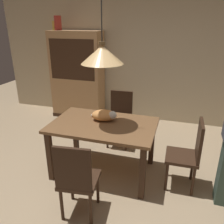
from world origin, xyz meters
The scene contains 11 objects.
ground centered at (0.00, 0.00, 0.00)m, with size 10.00×10.00×0.00m, color tan.
back_wall centered at (0.00, 2.65, 1.45)m, with size 6.40×0.10×2.90m, color beige.
dining_table centered at (-0.10, 0.49, 0.65)m, with size 1.40×0.90×0.75m.
chair_near_front centered at (-0.09, -0.39, 0.51)m, with size 0.44×0.44×0.93m.
chair_right_side centered at (1.03, 0.49, 0.51)m, with size 0.41×0.41×0.93m.
chair_far_back centered at (-0.11, 1.37, 0.51)m, with size 0.42×0.42×0.93m.
cat_sleeping centered at (-0.12, 0.60, 0.83)m, with size 0.40×0.28×0.16m.
pendant_lamp centered at (-0.10, 0.49, 1.66)m, with size 0.52×0.52×1.30m.
hutch_bookcase centered at (-1.33, 2.32, 0.89)m, with size 1.12×0.45×1.85m.
book_yellow_short centered at (-1.76, 2.32, 1.94)m, with size 0.04×0.20×0.18m, color gold.
book_red_tall centered at (-1.70, 2.32, 1.99)m, with size 0.04×0.22×0.28m, color #B73833.
Camera 1 is at (0.84, -2.18, 2.04)m, focal length 37.16 mm.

